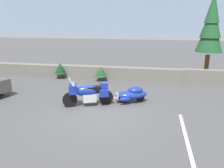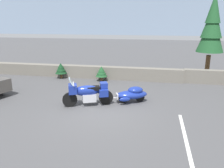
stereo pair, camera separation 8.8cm
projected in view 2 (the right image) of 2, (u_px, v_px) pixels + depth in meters
The scene contains 9 objects.
ground_plane at pixel (100, 112), 9.43m from camera, with size 80.00×80.00×0.00m, color #4C4C4F.
stone_guard_wall at pixel (115, 73), 14.67m from camera, with size 24.00×0.63×0.86m.
distant_ridgeline at pixel (153, 12), 97.42m from camera, with size 240.00×80.00×16.00m, color #7F93AD.
touring_motorcycle at pixel (88, 92), 9.96m from camera, with size 2.19×1.26×1.33m.
car_shaped_trailer at pixel (132, 94), 10.41m from camera, with size 2.17×1.22×0.76m.
pine_tree_tall at pixel (212, 26), 13.99m from camera, with size 1.69×1.69×5.50m.
pine_sapling_near at pixel (101, 72), 14.13m from camera, with size 0.76×0.76×0.97m.
pine_sapling_farther at pixel (61, 69), 14.83m from camera, with size 0.78×0.78×1.04m.
parking_stripe_marker at pixel (185, 136), 7.38m from camera, with size 0.12×3.60×0.01m, color silver.
Camera 2 is at (2.23, -8.47, 3.71)m, focal length 35.31 mm.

